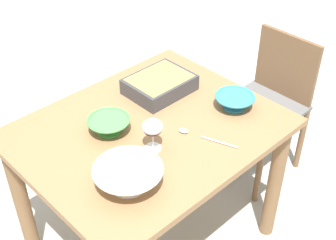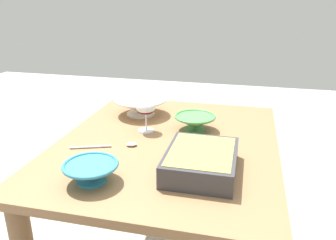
{
  "view_description": "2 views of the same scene",
  "coord_description": "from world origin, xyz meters",
  "px_view_note": "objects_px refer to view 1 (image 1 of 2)",
  "views": [
    {
      "loc": [
        -1.05,
        -1.22,
        2.01
      ],
      "look_at": [
        0.04,
        -0.08,
        0.83
      ],
      "focal_mm": 49.66,
      "sensor_mm": 36.0,
      "label": 1
    },
    {
      "loc": [
        1.28,
        0.31,
        1.35
      ],
      "look_at": [
        -0.06,
        -0.01,
        0.83
      ],
      "focal_mm": 36.43,
      "sensor_mm": 36.0,
      "label": 2
    }
  ],
  "objects_px": {
    "small_bowl": "(109,124)",
    "casserole_dish": "(160,84)",
    "dining_table": "(150,152)",
    "mixing_bowl": "(235,101)",
    "chair": "(269,101)",
    "serving_spoon": "(196,135)",
    "wine_glass": "(153,129)",
    "serving_bowl": "(128,176)"
  },
  "relations": [
    {
      "from": "wine_glass",
      "to": "small_bowl",
      "type": "height_order",
      "value": "wine_glass"
    },
    {
      "from": "chair",
      "to": "wine_glass",
      "type": "distance_m",
      "value": 1.08
    },
    {
      "from": "wine_glass",
      "to": "serving_bowl",
      "type": "xyz_separation_m",
      "value": [
        -0.21,
        -0.09,
        -0.06
      ]
    },
    {
      "from": "small_bowl",
      "to": "wine_glass",
      "type": "bearing_deg",
      "value": -73.62
    },
    {
      "from": "chair",
      "to": "serving_spoon",
      "type": "relative_size",
      "value": 3.27
    },
    {
      "from": "dining_table",
      "to": "wine_glass",
      "type": "distance_m",
      "value": 0.29
    },
    {
      "from": "dining_table",
      "to": "serving_bowl",
      "type": "distance_m",
      "value": 0.41
    },
    {
      "from": "small_bowl",
      "to": "casserole_dish",
      "type": "bearing_deg",
      "value": 12.42
    },
    {
      "from": "wine_glass",
      "to": "casserole_dish",
      "type": "xyz_separation_m",
      "value": [
        0.31,
        0.29,
        -0.06
      ]
    },
    {
      "from": "chair",
      "to": "mixing_bowl",
      "type": "bearing_deg",
      "value": -164.26
    },
    {
      "from": "mixing_bowl",
      "to": "casserole_dish",
      "type": "bearing_deg",
      "value": 114.48
    },
    {
      "from": "mixing_bowl",
      "to": "serving_spoon",
      "type": "bearing_deg",
      "value": -175.67
    },
    {
      "from": "dining_table",
      "to": "mixing_bowl",
      "type": "xyz_separation_m",
      "value": [
        0.38,
        -0.16,
        0.18
      ]
    },
    {
      "from": "casserole_dish",
      "to": "small_bowl",
      "type": "height_order",
      "value": "casserole_dish"
    },
    {
      "from": "dining_table",
      "to": "small_bowl",
      "type": "relative_size",
      "value": 5.98
    },
    {
      "from": "wine_glass",
      "to": "mixing_bowl",
      "type": "distance_m",
      "value": 0.47
    },
    {
      "from": "wine_glass",
      "to": "small_bowl",
      "type": "xyz_separation_m",
      "value": [
        -0.06,
        0.21,
        -0.06
      ]
    },
    {
      "from": "serving_bowl",
      "to": "chair",
      "type": "bearing_deg",
      "value": 9.31
    },
    {
      "from": "dining_table",
      "to": "casserole_dish",
      "type": "bearing_deg",
      "value": 37.43
    },
    {
      "from": "small_bowl",
      "to": "chair",
      "type": "bearing_deg",
      "value": -5.71
    },
    {
      "from": "dining_table",
      "to": "casserole_dish",
      "type": "height_order",
      "value": "casserole_dish"
    },
    {
      "from": "wine_glass",
      "to": "small_bowl",
      "type": "relative_size",
      "value": 0.78
    },
    {
      "from": "wine_glass",
      "to": "casserole_dish",
      "type": "relative_size",
      "value": 0.48
    },
    {
      "from": "mixing_bowl",
      "to": "small_bowl",
      "type": "xyz_separation_m",
      "value": [
        -0.53,
        0.26,
        0.0
      ]
    },
    {
      "from": "mixing_bowl",
      "to": "chair",
      "type": "bearing_deg",
      "value": 15.74
    },
    {
      "from": "casserole_dish",
      "to": "mixing_bowl",
      "type": "xyz_separation_m",
      "value": [
        0.15,
        -0.34,
        -0.0
      ]
    },
    {
      "from": "wine_glass",
      "to": "serving_spoon",
      "type": "bearing_deg",
      "value": -19.6
    },
    {
      "from": "serving_spoon",
      "to": "casserole_dish",
      "type": "bearing_deg",
      "value": 71.25
    },
    {
      "from": "casserole_dish",
      "to": "small_bowl",
      "type": "distance_m",
      "value": 0.38
    },
    {
      "from": "serving_bowl",
      "to": "serving_spoon",
      "type": "distance_m",
      "value": 0.4
    },
    {
      "from": "casserole_dish",
      "to": "serving_spoon",
      "type": "height_order",
      "value": "casserole_dish"
    },
    {
      "from": "chair",
      "to": "serving_bowl",
      "type": "xyz_separation_m",
      "value": [
        -1.21,
        -0.2,
        0.34
      ]
    },
    {
      "from": "dining_table",
      "to": "serving_spoon",
      "type": "height_order",
      "value": "serving_spoon"
    },
    {
      "from": "serving_spoon",
      "to": "small_bowl",
      "type": "bearing_deg",
      "value": 132.02
    },
    {
      "from": "wine_glass",
      "to": "serving_spoon",
      "type": "relative_size",
      "value": 0.56
    },
    {
      "from": "mixing_bowl",
      "to": "serving_spoon",
      "type": "distance_m",
      "value": 0.28
    },
    {
      "from": "chair",
      "to": "serving_spoon",
      "type": "bearing_deg",
      "value": -168.05
    },
    {
      "from": "mixing_bowl",
      "to": "dining_table",
      "type": "bearing_deg",
      "value": 156.64
    },
    {
      "from": "small_bowl",
      "to": "mixing_bowl",
      "type": "bearing_deg",
      "value": -26.0
    },
    {
      "from": "casserole_dish",
      "to": "wine_glass",
      "type": "bearing_deg",
      "value": -136.69
    },
    {
      "from": "mixing_bowl",
      "to": "small_bowl",
      "type": "height_order",
      "value": "small_bowl"
    },
    {
      "from": "dining_table",
      "to": "chair",
      "type": "bearing_deg",
      "value": -0.88
    }
  ]
}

